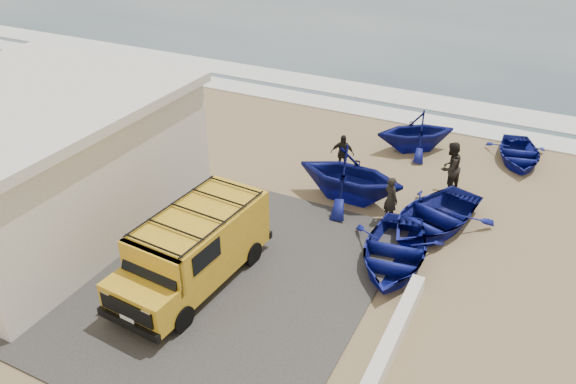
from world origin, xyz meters
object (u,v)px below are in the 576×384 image
at_px(boat_near_left, 393,252).
at_px(boat_far_right, 519,154).
at_px(fisherman_middle, 450,168).
at_px(building, 23,160).
at_px(parapet, 384,357).
at_px(van, 195,247).
at_px(boat_near_right, 433,216).
at_px(fisherman_front, 391,199).
at_px(boat_mid_left, 350,174).
at_px(boat_far_left, 416,131).
at_px(fisherman_back, 342,154).

relative_size(boat_near_left, boat_far_right, 1.19).
bearing_deg(fisherman_middle, building, -31.76).
xyz_separation_m(parapet, boat_near_left, (-1.01, 3.94, 0.14)).
bearing_deg(van, boat_near_right, 50.79).
bearing_deg(parapet, fisherman_middle, 93.44).
height_order(fisherman_front, fisherman_middle, fisherman_middle).
bearing_deg(building, boat_far_right, 39.71).
xyz_separation_m(boat_far_right, fisherman_front, (-3.31, -6.43, 0.46)).
relative_size(building, boat_near_left, 2.37).
bearing_deg(boat_mid_left, boat_far_left, -9.71).
distance_m(boat_near_left, boat_far_right, 9.02).
bearing_deg(boat_mid_left, van, 161.57).
height_order(parapet, boat_near_left, boat_near_left).
bearing_deg(boat_far_right, building, -153.00).
bearing_deg(boat_far_right, van, -133.96).
xyz_separation_m(parapet, fisherman_back, (-4.54, 8.64, 0.50)).
bearing_deg(fisherman_back, boat_far_right, 21.62).
bearing_deg(boat_near_left, fisherman_back, 118.79).
bearing_deg(fisherman_front, boat_far_right, -85.02).
bearing_deg(fisherman_middle, parapet, 28.03).
bearing_deg(parapet, boat_far_left, 102.22).
xyz_separation_m(boat_mid_left, fisherman_front, (1.69, -0.66, -0.21)).
xyz_separation_m(boat_mid_left, fisherman_middle, (3.00, 2.13, -0.04)).
bearing_deg(boat_mid_left, boat_near_left, -137.39).
relative_size(building, boat_mid_left, 2.45).
bearing_deg(boat_far_right, boat_near_right, -119.60).
bearing_deg(fisherman_front, building, 58.14).
bearing_deg(fisherman_back, boat_near_right, -40.88).
height_order(boat_far_left, boat_far_right, boat_far_left).
xyz_separation_m(van, boat_mid_left, (2.24, 6.16, -0.16)).
bearing_deg(boat_near_right, van, -114.36).
bearing_deg(boat_near_right, boat_far_right, 91.98).
height_order(parapet, van, van).
xyz_separation_m(van, fisherman_middle, (5.23, 8.29, -0.20)).
distance_m(boat_mid_left, boat_far_left, 5.05).
height_order(building, boat_far_right, building).
bearing_deg(fisherman_middle, boat_mid_left, -29.99).
height_order(building, fisherman_middle, building).
bearing_deg(fisherman_back, building, -147.93).
bearing_deg(fisherman_back, parapet, -74.06).
relative_size(van, boat_near_right, 1.25).
xyz_separation_m(parapet, boat_near_right, (-0.43, 6.35, 0.16)).
height_order(parapet, boat_far_left, boat_far_left).
relative_size(building, fisherman_back, 6.07).
bearing_deg(boat_far_right, fisherman_back, -159.33).
height_order(parapet, boat_mid_left, boat_mid_left).
bearing_deg(van, fisherman_middle, 61.77).
distance_m(boat_near_left, boat_far_left, 8.01).
xyz_separation_m(van, boat_far_right, (7.24, 11.93, -0.83)).
relative_size(boat_mid_left, fisherman_middle, 1.98).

